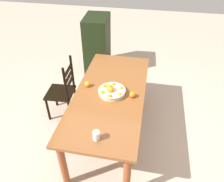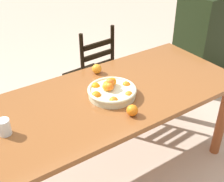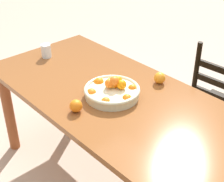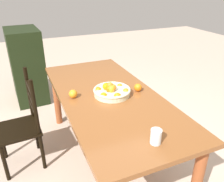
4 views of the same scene
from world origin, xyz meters
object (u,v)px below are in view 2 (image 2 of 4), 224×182
chair_near_window (91,76)px  orange_loose_0 (97,69)px  fruit_bowl (111,91)px  drinking_glass (4,127)px  dining_table (113,105)px  orange_loose_1 (132,110)px  cabinet (206,40)px

chair_near_window → orange_loose_0: (-0.22, -0.47, 0.35)m
fruit_bowl → orange_loose_0: 0.35m
chair_near_window → drinking_glass: bearing=33.8°
dining_table → fruit_bowl: (-0.03, -0.03, 0.15)m
chair_near_window → drinking_glass: (-1.06, -0.81, 0.37)m
fruit_bowl → orange_loose_1: fruit_bowl is taller
dining_table → orange_loose_1: size_ratio=25.68×
cabinet → orange_loose_0: cabinet is taller
orange_loose_0 → chair_near_window: bearing=65.3°
drinking_glass → fruit_bowl: bearing=-0.7°
fruit_bowl → drinking_glass: bearing=179.3°
dining_table → cabinet: 1.87m
cabinet → orange_loose_1: size_ratio=14.71×
cabinet → drinking_glass: (-2.54, -0.63, 0.26)m
cabinet → orange_loose_0: 1.74m
cabinet → orange_loose_1: bearing=-156.7°
orange_loose_1 → fruit_bowl: bearing=86.1°
dining_table → orange_loose_0: orange_loose_0 is taller
chair_near_window → orange_loose_0: bearing=61.8°
orange_loose_1 → drinking_glass: bearing=159.5°
chair_near_window → cabinet: cabinet is taller
dining_table → cabinet: (1.76, 0.62, -0.10)m
chair_near_window → fruit_bowl: chair_near_window is taller
orange_loose_0 → orange_loose_1: orange_loose_0 is taller
drinking_glass → cabinet: bearing=14.0°
fruit_bowl → dining_table: bearing=40.6°
cabinet → orange_loose_1: cabinet is taller
chair_near_window → dining_table: bearing=67.1°
dining_table → cabinet: size_ratio=1.75×
cabinet → orange_loose_0: (-1.70, -0.30, 0.25)m
cabinet → drinking_glass: bearing=-169.3°
cabinet → drinking_glass: size_ratio=10.88×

